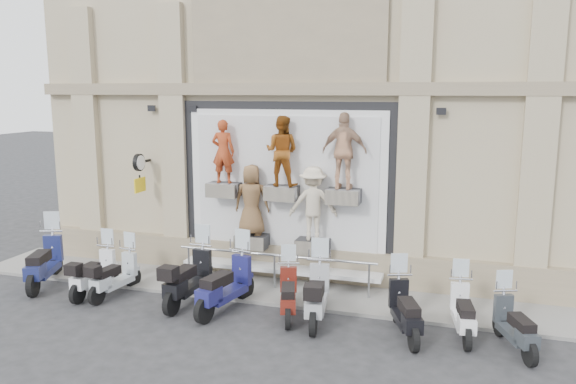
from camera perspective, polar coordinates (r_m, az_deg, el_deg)
name	(u,v)px	position (r m, az deg, el deg)	size (l,w,h in m)	color
ground	(245,322)	(12.17, -4.44, -13.06)	(90.00, 90.00, 0.00)	#29292C
sidewalk	(276,288)	(13.99, -1.24, -9.68)	(16.00, 2.20, 0.08)	gray
building	(325,51)	(17.90, 3.79, 14.06)	(14.00, 8.60, 12.00)	tan
shop_vitrine	(288,188)	(13.92, 0.02, 0.39)	(5.60, 0.95, 4.30)	black
guard_rail	(275,272)	(13.76, -1.38, -8.15)	(5.06, 0.10, 0.93)	#9EA0A5
clock_sign_bracket	(140,168)	(15.29, -14.85, 2.38)	(0.10, 0.80, 1.02)	black
scooter_a	(44,252)	(15.24, -23.58, -5.60)	(0.63, 2.14, 1.74)	#161C4D
scooter_b	(94,264)	(14.23, -19.12, -6.96)	(0.53, 1.81, 1.47)	white
scooter_c	(115,267)	(13.95, -17.20, -7.29)	(0.51, 1.75, 1.42)	#AEB7BD
scooter_d	(189,267)	(13.05, -10.06, -7.56)	(0.61, 2.10, 1.70)	black
scooter_e	(225,274)	(12.49, -6.39, -8.26)	(0.62, 2.11, 1.71)	navy
scooter_f	(288,284)	(12.16, 0.03, -9.37)	(0.52, 1.78, 1.45)	#5D1810
scooter_g	(317,284)	(11.91, 2.96, -9.31)	(0.59, 2.03, 1.65)	#9EA1A5
scooter_h	(406,300)	(11.47, 11.86, -10.64)	(0.55, 1.87, 1.52)	black
scooter_i	(464,302)	(11.77, 17.41, -10.62)	(0.51, 1.75, 1.42)	white
scooter_j	(516,315)	(11.50, 22.12, -11.51)	(0.50, 1.71, 1.39)	#2A2F34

